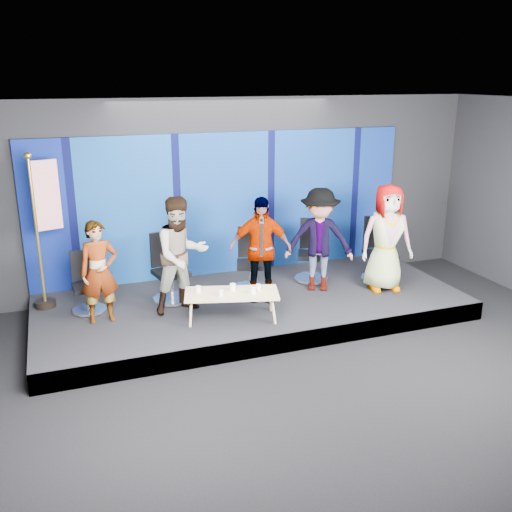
# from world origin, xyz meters

# --- Properties ---
(ground) EXTENTS (10.00, 10.00, 0.00)m
(ground) POSITION_xyz_m (0.00, 0.00, 0.00)
(ground) COLOR black
(ground) RESTS_ON ground
(room_walls) EXTENTS (10.02, 8.02, 3.51)m
(room_walls) POSITION_xyz_m (0.00, 0.00, 2.43)
(room_walls) COLOR black
(room_walls) RESTS_ON ground
(riser) EXTENTS (7.00, 3.00, 0.30)m
(riser) POSITION_xyz_m (0.00, 2.50, 0.15)
(riser) COLOR black
(riser) RESTS_ON ground
(backdrop) EXTENTS (7.00, 0.08, 2.60)m
(backdrop) POSITION_xyz_m (0.00, 3.95, 1.60)
(backdrop) COLOR #070D55
(backdrop) RESTS_ON riser
(chair_a) EXTENTS (0.58, 0.58, 0.96)m
(chair_a) POSITION_xyz_m (-2.60, 2.87, 0.62)
(chair_a) COLOR silver
(chair_a) RESTS_ON riser
(panelist_a) EXTENTS (0.59, 0.41, 1.55)m
(panelist_a) POSITION_xyz_m (-2.43, 2.40, 1.08)
(panelist_a) COLOR black
(panelist_a) RESTS_ON riser
(chair_b) EXTENTS (0.75, 0.75, 1.13)m
(chair_b) POSITION_xyz_m (-1.29, 2.87, 0.67)
(chair_b) COLOR silver
(chair_b) RESTS_ON riser
(panelist_b) EXTENTS (1.01, 0.85, 1.83)m
(panelist_b) POSITION_xyz_m (-1.20, 2.37, 1.21)
(panelist_b) COLOR black
(panelist_b) RESTS_ON riser
(chair_c) EXTENTS (0.76, 0.76, 1.07)m
(chair_c) POSITION_xyz_m (0.13, 2.92, 0.65)
(chair_c) COLOR silver
(chair_c) RESTS_ON riser
(panelist_c) EXTENTS (1.10, 0.72, 1.73)m
(panelist_c) POSITION_xyz_m (0.12, 2.42, 1.17)
(panelist_c) COLOR black
(panelist_c) RESTS_ON riser
(chair_d) EXTENTS (0.83, 0.83, 1.10)m
(chair_d) POSITION_xyz_m (1.33, 2.99, 0.66)
(chair_d) COLOR silver
(chair_d) RESTS_ON riser
(panelist_d) EXTENTS (1.32, 1.09, 1.78)m
(panelist_d) POSITION_xyz_m (1.22, 2.50, 1.19)
(panelist_d) COLOR black
(panelist_d) RESTS_ON riser
(chair_e) EXTENTS (0.75, 0.75, 1.14)m
(chair_e) POSITION_xyz_m (2.48, 2.59, 0.67)
(chair_e) COLOR silver
(chair_e) RESTS_ON riser
(panelist_e) EXTENTS (0.99, 0.74, 1.84)m
(panelist_e) POSITION_xyz_m (2.30, 2.12, 1.22)
(panelist_e) COLOR black
(panelist_e) RESTS_ON riser
(coffee_table) EXTENTS (1.51, 0.95, 0.43)m
(coffee_table) POSITION_xyz_m (-0.57, 1.79, 0.70)
(coffee_table) COLOR tan
(coffee_table) RESTS_ON riser
(mug_a) EXTENTS (0.08, 0.08, 0.09)m
(mug_a) POSITION_xyz_m (-1.04, 1.98, 0.78)
(mug_a) COLOR white
(mug_a) RESTS_ON coffee_table
(mug_b) EXTENTS (0.07, 0.07, 0.09)m
(mug_b) POSITION_xyz_m (-0.76, 1.73, 0.78)
(mug_b) COLOR white
(mug_b) RESTS_ON coffee_table
(mug_c) EXTENTS (0.09, 0.09, 0.10)m
(mug_c) POSITION_xyz_m (-0.53, 1.87, 0.78)
(mug_c) COLOR white
(mug_c) RESTS_ON coffee_table
(mug_d) EXTENTS (0.08, 0.08, 0.10)m
(mug_d) POSITION_xyz_m (-0.29, 1.62, 0.78)
(mug_d) COLOR white
(mug_d) RESTS_ON coffee_table
(mug_e) EXTENTS (0.08, 0.08, 0.09)m
(mug_e) POSITION_xyz_m (-0.16, 1.74, 0.78)
(mug_e) COLOR white
(mug_e) RESTS_ON coffee_table
(flag_stand) EXTENTS (0.56, 0.33, 2.48)m
(flag_stand) POSITION_xyz_m (-3.13, 3.30, 1.61)
(flag_stand) COLOR black
(flag_stand) RESTS_ON riser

